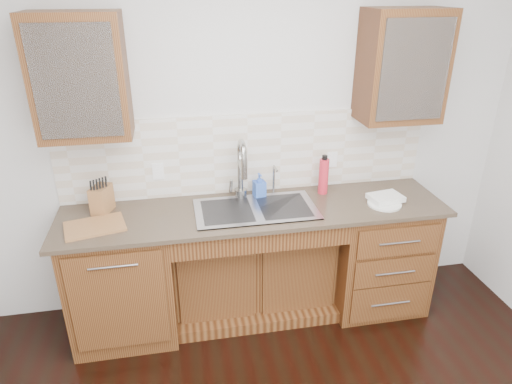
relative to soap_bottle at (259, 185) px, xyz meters
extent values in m
cube|color=silver|center=(-0.06, 0.19, 0.35)|extent=(4.00, 0.10, 2.70)
cube|color=#593014|center=(-1.01, -0.17, -0.56)|extent=(0.70, 0.62, 0.88)
cube|color=#593014|center=(-0.06, -0.08, -0.65)|extent=(1.20, 0.44, 0.70)
cube|color=#593014|center=(0.89, -0.17, -0.56)|extent=(0.70, 0.62, 0.88)
cube|color=#84705B|center=(-0.06, -0.19, -0.11)|extent=(2.70, 0.65, 0.03)
cube|color=beige|center=(-0.06, 0.13, 0.20)|extent=(2.70, 0.02, 0.59)
cube|color=#9E9EA5|center=(-0.06, -0.20, -0.18)|extent=(0.84, 0.46, 0.19)
cylinder|color=#999993|center=(-0.13, 0.03, 0.11)|extent=(0.04, 0.04, 0.40)
cylinder|color=#999993|center=(0.12, 0.04, 0.03)|extent=(0.02, 0.02, 0.24)
cube|color=#593014|center=(-1.11, -0.03, 0.82)|extent=(0.55, 0.34, 0.75)
cube|color=#593014|center=(0.99, -0.03, 0.82)|extent=(0.55, 0.34, 0.75)
cube|color=white|center=(-0.71, 0.11, 0.12)|extent=(0.08, 0.01, 0.12)
cube|color=white|center=(0.59, 0.11, 0.12)|extent=(0.08, 0.01, 0.12)
imported|color=blue|center=(0.00, 0.00, 0.00)|extent=(0.10, 0.10, 0.18)
cylinder|color=red|center=(0.48, -0.02, 0.04)|extent=(0.08, 0.08, 0.27)
cylinder|color=silver|center=(0.85, -0.30, -0.08)|extent=(0.26, 0.26, 0.01)
cube|color=beige|center=(0.87, -0.25, -0.06)|extent=(0.25, 0.20, 0.04)
cube|color=brown|center=(-1.10, -0.04, 0.00)|extent=(0.15, 0.19, 0.19)
cube|color=brown|center=(-1.13, -0.26, -0.08)|extent=(0.42, 0.34, 0.02)
imported|color=silver|center=(-1.17, -0.03, 0.77)|extent=(0.13, 0.13, 0.09)
imported|color=white|center=(-0.98, -0.03, 0.77)|extent=(0.11, 0.11, 0.10)
imported|color=white|center=(0.86, -0.03, 0.77)|extent=(0.13, 0.13, 0.09)
imported|color=silver|center=(1.04, -0.03, 0.77)|extent=(0.10, 0.10, 0.10)
camera|label=1|loc=(-0.59, -2.98, 1.34)|focal=32.00mm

